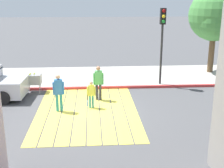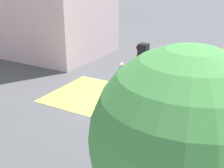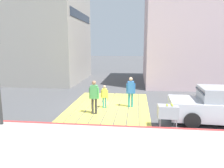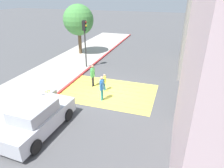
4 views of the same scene
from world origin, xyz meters
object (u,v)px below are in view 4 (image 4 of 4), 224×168
object	(u,v)px
car_parked_near_curb	(37,119)
street_tree	(79,21)
tennis_ball_cart	(50,95)
pedestrian_adult_lead	(93,74)
traffic_light_corner	(85,35)
pedestrian_child_with_racket	(105,81)
pedestrian_adult_trailing	(102,87)

from	to	relation	value
car_parked_near_curb	street_tree	size ratio (longest dim) A/B	0.82
tennis_ball_cart	pedestrian_adult_lead	world-z (taller)	pedestrian_adult_lead
traffic_light_corner	pedestrian_child_with_racket	xyz separation A→B (m)	(3.19, -3.84, -2.34)
car_parked_near_curb	tennis_ball_cart	size ratio (longest dim) A/B	4.30
car_parked_near_curb	tennis_ball_cart	bearing A→B (deg)	110.60
pedestrian_adult_lead	car_parked_near_curb	bearing A→B (deg)	-95.46
street_tree	pedestrian_child_with_racket	xyz separation A→B (m)	(5.58, -7.61, -2.93)
street_tree	tennis_ball_cart	size ratio (longest dim) A/B	5.23
car_parked_near_curb	pedestrian_adult_trailing	world-z (taller)	pedestrian_adult_trailing
tennis_ball_cart	pedestrian_adult_trailing	bearing A→B (deg)	29.35
traffic_light_corner	tennis_ball_cart	distance (m)	7.25
car_parked_near_curb	pedestrian_adult_trailing	distance (m)	4.44
traffic_light_corner	street_tree	distance (m)	4.50
traffic_light_corner	pedestrian_adult_trailing	bearing A→B (deg)	-56.09
tennis_ball_cart	pedestrian_child_with_racket	distance (m)	3.90
pedestrian_child_with_racket	pedestrian_adult_trailing	bearing A→B (deg)	-76.58
street_tree	pedestrian_adult_lead	distance (m)	8.95
car_parked_near_curb	traffic_light_corner	world-z (taller)	traffic_light_corner
car_parked_near_curb	traffic_light_corner	xyz separation A→B (m)	(-1.58, 9.22, 2.30)
pedestrian_adult_trailing	pedestrian_child_with_racket	bearing A→B (deg)	103.42
traffic_light_corner	street_tree	bearing A→B (deg)	122.43
pedestrian_adult_lead	tennis_ball_cart	bearing A→B (deg)	-113.42
pedestrian_adult_trailing	pedestrian_child_with_racket	world-z (taller)	pedestrian_adult_trailing
tennis_ball_cart	traffic_light_corner	bearing A→B (deg)	95.68
traffic_light_corner	pedestrian_child_with_racket	world-z (taller)	traffic_light_corner
traffic_light_corner	pedestrian_adult_lead	size ratio (longest dim) A/B	2.53
street_tree	pedestrian_adult_trailing	size ratio (longest dim) A/B	3.19
traffic_light_corner	pedestrian_adult_lead	xyz separation A→B (m)	(2.13, -3.49, -2.06)
street_tree	traffic_light_corner	bearing A→B (deg)	-57.57
tennis_ball_cart	pedestrian_adult_lead	size ratio (longest dim) A/B	0.61
tennis_ball_cart	pedestrian_adult_trailing	size ratio (longest dim) A/B	0.61
street_tree	pedestrian_adult_trailing	world-z (taller)	street_tree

